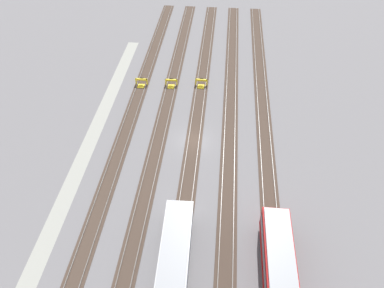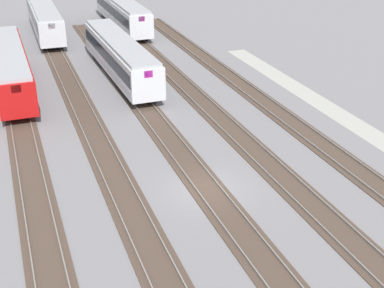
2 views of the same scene
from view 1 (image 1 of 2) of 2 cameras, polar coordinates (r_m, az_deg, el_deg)
ground_plane at (r=51.09m, az=0.28°, el=0.49°), size 400.00×400.00×0.00m
service_walkway at (r=53.86m, az=-14.82°, el=1.42°), size 54.00×2.00×0.01m
rail_track_nearest at (r=52.59m, az=-10.32°, el=1.18°), size 90.00×2.23×0.21m
rail_track_near_inner at (r=51.60m, az=-5.10°, el=0.86°), size 90.00×2.23×0.21m
rail_track_middle at (r=51.06m, az=0.28°, el=0.52°), size 90.00×2.24×0.21m
rail_track_far_inner at (r=50.97m, az=5.72°, el=0.18°), size 90.00×2.23×0.21m
rail_track_farthest at (r=51.35m, az=11.13°, el=-0.17°), size 90.00×2.23×0.21m
bumper_stop_nearest_track at (r=62.01m, az=-7.74°, el=9.21°), size 1.35×2.00×1.22m
bumper_stop_near_inner_track at (r=61.41m, az=-3.19°, el=9.20°), size 1.36×2.01×1.22m
bumper_stop_middle_track at (r=61.35m, az=1.41°, el=9.22°), size 1.37×2.01×1.22m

